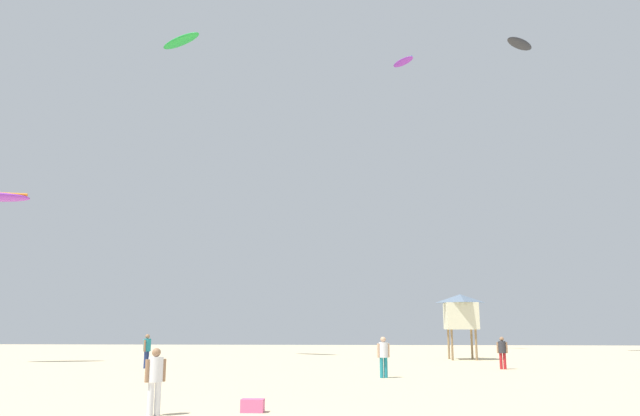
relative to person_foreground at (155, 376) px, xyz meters
name	(u,v)px	position (x,y,z in m)	size (l,w,h in m)	color
person_foreground	(155,376)	(0.00, 0.00, 0.00)	(0.42, 0.38, 1.57)	silver
person_midground	(502,350)	(12.01, 16.77, 0.01)	(0.52, 0.36, 1.58)	#B21E23
person_left	(147,348)	(-5.93, 16.33, 0.08)	(0.38, 0.56, 1.70)	navy
person_right	(383,354)	(5.89, 11.21, 0.05)	(0.52, 0.38, 1.66)	teal
lifeguard_tower	(461,311)	(11.48, 25.60, 2.14)	(2.30, 2.30, 4.15)	#8C704C
cooler_box	(253,406)	(2.25, 0.74, -0.76)	(0.56, 0.36, 0.32)	#E5598C
kite_aloft_1	(181,41)	(-7.91, 25.77, 21.73)	(3.85, 3.23, 0.49)	green
kite_aloft_2	(403,62)	(9.29, 38.58, 25.46)	(2.21, 2.53, 0.55)	purple
kite_aloft_3	(520,44)	(18.81, 34.16, 24.79)	(3.05, 2.77, 0.79)	#2D2D33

